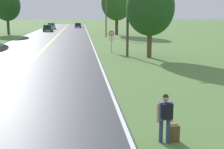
{
  "coord_description": "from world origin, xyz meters",
  "views": [
    {
      "loc": [
        4.33,
        -3.57,
        4.17
      ],
      "look_at": [
        5.75,
        10.38,
        1.4
      ],
      "focal_mm": 50.0,
      "sensor_mm": 36.0,
      "label": 1
    }
  ],
  "objects_px": {
    "traffic_sign": "(111,36)",
    "car_silver_hatchback_mid_far": "(51,26)",
    "tree_mid_treeline": "(150,8)",
    "suitcase": "(173,134)",
    "hitchhiker_person": "(165,114)",
    "car_dark_blue_hatchback_receding": "(78,25)",
    "car_dark_green_hatchback_mid_near": "(48,28)",
    "tree_left_verge": "(7,6)",
    "tree_behind_sign": "(117,3)"
  },
  "relations": [
    {
      "from": "traffic_sign",
      "to": "tree_behind_sign",
      "type": "bearing_deg",
      "value": 82.22
    },
    {
      "from": "tree_behind_sign",
      "to": "tree_mid_treeline",
      "type": "height_order",
      "value": "tree_behind_sign"
    },
    {
      "from": "tree_behind_sign",
      "to": "car_dark_green_hatchback_mid_near",
      "type": "relative_size",
      "value": 2.66
    },
    {
      "from": "hitchhiker_person",
      "to": "car_dark_green_hatchback_mid_near",
      "type": "height_order",
      "value": "hitchhiker_person"
    },
    {
      "from": "tree_left_verge",
      "to": "car_silver_hatchback_mid_far",
      "type": "bearing_deg",
      "value": 70.28
    },
    {
      "from": "traffic_sign",
      "to": "tree_mid_treeline",
      "type": "relative_size",
      "value": 0.33
    },
    {
      "from": "hitchhiker_person",
      "to": "traffic_sign",
      "type": "bearing_deg",
      "value": -6.99
    },
    {
      "from": "tree_behind_sign",
      "to": "tree_mid_treeline",
      "type": "distance_m",
      "value": 31.77
    },
    {
      "from": "tree_left_verge",
      "to": "tree_mid_treeline",
      "type": "height_order",
      "value": "tree_left_verge"
    },
    {
      "from": "car_silver_hatchback_mid_far",
      "to": "car_dark_green_hatchback_mid_near",
      "type": "bearing_deg",
      "value": -178.05
    },
    {
      "from": "tree_left_verge",
      "to": "tree_mid_treeline",
      "type": "bearing_deg",
      "value": -59.83
    },
    {
      "from": "car_dark_green_hatchback_mid_near",
      "to": "car_silver_hatchback_mid_far",
      "type": "distance_m",
      "value": 10.66
    },
    {
      "from": "traffic_sign",
      "to": "tree_left_verge",
      "type": "bearing_deg",
      "value": 119.15
    },
    {
      "from": "suitcase",
      "to": "car_dark_green_hatchback_mid_near",
      "type": "distance_m",
      "value": 64.62
    },
    {
      "from": "tree_left_verge",
      "to": "suitcase",
      "type": "bearing_deg",
      "value": -72.65
    },
    {
      "from": "tree_mid_treeline",
      "to": "tree_left_verge",
      "type": "bearing_deg",
      "value": 120.17
    },
    {
      "from": "suitcase",
      "to": "car_silver_hatchback_mid_far",
      "type": "bearing_deg",
      "value": 2.53
    },
    {
      "from": "car_dark_blue_hatchback_receding",
      "to": "tree_behind_sign",
      "type": "bearing_deg",
      "value": 12.67
    },
    {
      "from": "traffic_sign",
      "to": "tree_left_verge",
      "type": "distance_m",
      "value": 36.4
    },
    {
      "from": "suitcase",
      "to": "tree_left_verge",
      "type": "bearing_deg",
      "value": 11.88
    },
    {
      "from": "traffic_sign",
      "to": "car_silver_hatchback_mid_far",
      "type": "height_order",
      "value": "traffic_sign"
    },
    {
      "from": "hitchhiker_person",
      "to": "car_dark_green_hatchback_mid_near",
      "type": "xyz_separation_m",
      "value": [
        -10.02,
        63.88,
        -0.22
      ]
    },
    {
      "from": "suitcase",
      "to": "car_silver_hatchback_mid_far",
      "type": "distance_m",
      "value": 75.18
    },
    {
      "from": "hitchhiker_person",
      "to": "car_silver_hatchback_mid_far",
      "type": "xyz_separation_m",
      "value": [
        -10.15,
        74.55,
        -0.16
      ]
    },
    {
      "from": "tree_behind_sign",
      "to": "car_dark_green_hatchback_mid_near",
      "type": "height_order",
      "value": "tree_behind_sign"
    },
    {
      "from": "car_silver_hatchback_mid_far",
      "to": "tree_left_verge",
      "type": "bearing_deg",
      "value": 161.53
    },
    {
      "from": "traffic_sign",
      "to": "tree_behind_sign",
      "type": "xyz_separation_m",
      "value": [
        3.76,
        27.53,
        4.36
      ]
    },
    {
      "from": "suitcase",
      "to": "hitchhiker_person",
      "type": "bearing_deg",
      "value": 102.44
    },
    {
      "from": "hitchhiker_person",
      "to": "car_dark_green_hatchback_mid_near",
      "type": "distance_m",
      "value": 64.67
    },
    {
      "from": "car_silver_hatchback_mid_far",
      "to": "car_dark_blue_hatchback_receding",
      "type": "xyz_separation_m",
      "value": [
        6.85,
        8.29,
        -0.11
      ]
    },
    {
      "from": "car_dark_green_hatchback_mid_near",
      "to": "car_dark_blue_hatchback_receding",
      "type": "height_order",
      "value": "car_dark_green_hatchback_mid_near"
    },
    {
      "from": "traffic_sign",
      "to": "tree_behind_sign",
      "type": "distance_m",
      "value": 28.12
    },
    {
      "from": "tree_left_verge",
      "to": "car_silver_hatchback_mid_far",
      "type": "relative_size",
      "value": 2.32
    },
    {
      "from": "tree_mid_treeline",
      "to": "car_dark_green_hatchback_mid_near",
      "type": "distance_m",
      "value": 46.51
    },
    {
      "from": "traffic_sign",
      "to": "car_dark_green_hatchback_mid_near",
      "type": "height_order",
      "value": "traffic_sign"
    },
    {
      "from": "car_dark_blue_hatchback_receding",
      "to": "traffic_sign",
      "type": "bearing_deg",
      "value": 2.74
    },
    {
      "from": "suitcase",
      "to": "traffic_sign",
      "type": "height_order",
      "value": "traffic_sign"
    },
    {
      "from": "suitcase",
      "to": "tree_mid_treeline",
      "type": "height_order",
      "value": "tree_mid_treeline"
    },
    {
      "from": "car_dark_blue_hatchback_receding",
      "to": "car_silver_hatchback_mid_far",
      "type": "bearing_deg",
      "value": -40.66
    },
    {
      "from": "car_silver_hatchback_mid_far",
      "to": "car_dark_blue_hatchback_receding",
      "type": "bearing_deg",
      "value": -38.31
    },
    {
      "from": "hitchhiker_person",
      "to": "tree_left_verge",
      "type": "bearing_deg",
      "value": 11.57
    },
    {
      "from": "traffic_sign",
      "to": "car_silver_hatchback_mid_far",
      "type": "bearing_deg",
      "value": 102.02
    },
    {
      "from": "tree_mid_treeline",
      "to": "car_silver_hatchback_mid_far",
      "type": "bearing_deg",
      "value": 104.29
    },
    {
      "from": "car_silver_hatchback_mid_far",
      "to": "traffic_sign",
      "type": "bearing_deg",
      "value": -166.73
    },
    {
      "from": "car_dark_green_hatchback_mid_near",
      "to": "suitcase",
      "type": "bearing_deg",
      "value": -168.78
    },
    {
      "from": "hitchhiker_person",
      "to": "car_dark_blue_hatchback_receding",
      "type": "bearing_deg",
      "value": -3.18
    },
    {
      "from": "traffic_sign",
      "to": "tree_mid_treeline",
      "type": "height_order",
      "value": "tree_mid_treeline"
    },
    {
      "from": "suitcase",
      "to": "car_dark_blue_hatchback_receding",
      "type": "distance_m",
      "value": 82.81
    },
    {
      "from": "tree_behind_sign",
      "to": "hitchhiker_person",
      "type": "bearing_deg",
      "value": -94.89
    },
    {
      "from": "hitchhiker_person",
      "to": "suitcase",
      "type": "bearing_deg",
      "value": -77.56
    }
  ]
}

